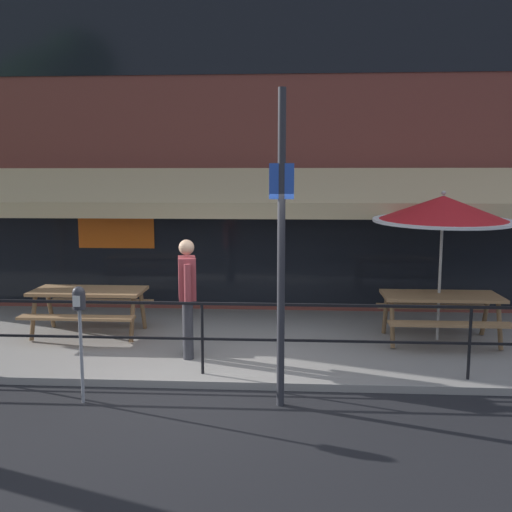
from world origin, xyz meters
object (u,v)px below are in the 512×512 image
at_px(picnic_table_left, 89,299).
at_px(street_sign_pole, 281,247).
at_px(pedestrian_walking, 187,292).
at_px(patio_umbrella_centre, 443,210).
at_px(picnic_table_centre, 441,304).
at_px(parking_meter_near, 79,309).

relative_size(picnic_table_left, street_sign_pole, 0.49).
bearing_deg(pedestrian_walking, patio_umbrella_centre, 16.10).
xyz_separation_m(picnic_table_left, patio_umbrella_centre, (5.64, 0.09, 1.47)).
relative_size(picnic_table_centre, pedestrian_walking, 1.05).
bearing_deg(street_sign_pole, pedestrian_walking, 133.20).
bearing_deg(street_sign_pole, picnic_table_left, 142.11).
xyz_separation_m(picnic_table_left, street_sign_pole, (3.18, -2.47, 1.19)).
distance_m(picnic_table_centre, patio_umbrella_centre, 1.48).
height_order(patio_umbrella_centre, parking_meter_near, patio_umbrella_centre).
bearing_deg(patio_umbrella_centre, picnic_table_left, -179.14).
distance_m(picnic_table_left, pedestrian_walking, 2.11).
xyz_separation_m(picnic_table_centre, street_sign_pole, (-2.47, -2.42, 1.19)).
bearing_deg(pedestrian_walking, picnic_table_centre, 14.22).
height_order(picnic_table_left, patio_umbrella_centre, patio_umbrella_centre).
bearing_deg(parking_meter_near, pedestrian_walking, 56.49).
bearing_deg(picnic_table_centre, patio_umbrella_centre, 90.00).
relative_size(pedestrian_walking, parking_meter_near, 1.20).
bearing_deg(picnic_table_centre, picnic_table_left, 179.50).
height_order(picnic_table_centre, street_sign_pole, street_sign_pole).
xyz_separation_m(patio_umbrella_centre, parking_meter_near, (-4.83, -2.62, -1.03)).
height_order(patio_umbrella_centre, street_sign_pole, street_sign_pole).
height_order(picnic_table_centre, pedestrian_walking, pedestrian_walking).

